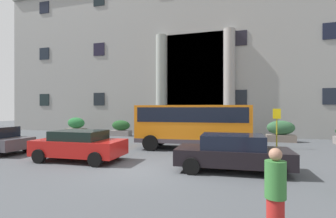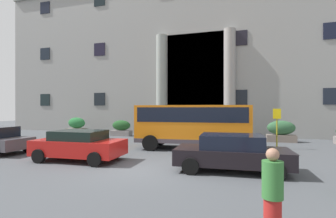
% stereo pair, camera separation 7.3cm
% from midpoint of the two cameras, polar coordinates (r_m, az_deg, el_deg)
% --- Properties ---
extents(ground_plane, '(80.00, 64.00, 0.12)m').
position_cam_midpoint_polar(ground_plane, '(10.23, -5.93, -13.83)').
color(ground_plane, '#474B4F').
extents(office_building_facade, '(42.46, 9.74, 15.18)m').
position_cam_midpoint_polar(office_building_facade, '(27.37, 9.02, 11.04)').
color(office_building_facade, gray).
rests_on(office_building_facade, ground_plane).
extents(orange_minibus, '(6.70, 2.99, 2.59)m').
position_cam_midpoint_polar(orange_minibus, '(14.94, 5.80, -3.12)').
color(orange_minibus, orange).
rests_on(orange_minibus, ground_plane).
extents(bus_stop_sign, '(0.44, 0.08, 2.39)m').
position_cam_midpoint_polar(bus_stop_sign, '(16.35, 23.56, -3.10)').
color(bus_stop_sign, '#9E9820').
rests_on(bus_stop_sign, ground_plane).
extents(hedge_planter_far_west, '(1.75, 0.79, 1.62)m').
position_cam_midpoint_polar(hedge_planter_far_west, '(20.40, 2.40, -4.44)').
color(hedge_planter_far_west, gray).
rests_on(hedge_planter_far_west, ground_plane).
extents(hedge_planter_entrance_left, '(1.98, 0.93, 1.53)m').
position_cam_midpoint_polar(hedge_planter_entrance_left, '(19.96, 24.35, -4.67)').
color(hedge_planter_entrance_left, '#70645B').
rests_on(hedge_planter_entrance_left, ground_plane).
extents(hedge_planter_far_east, '(1.79, 0.76, 1.37)m').
position_cam_midpoint_polar(hedge_planter_far_east, '(22.57, -10.45, -4.31)').
color(hedge_planter_far_east, slate).
rests_on(hedge_planter_far_east, ground_plane).
extents(hedge_planter_entrance_right, '(1.83, 0.83, 1.58)m').
position_cam_midpoint_polar(hedge_planter_entrance_right, '(24.63, -19.93, -3.71)').
color(hedge_planter_entrance_right, slate).
rests_on(hedge_planter_entrance_right, ground_plane).
extents(parked_sedan_second, '(4.37, 2.28, 1.40)m').
position_cam_midpoint_polar(parked_sedan_second, '(10.12, 14.43, -9.48)').
color(parked_sedan_second, black).
rests_on(parked_sedan_second, ground_plane).
extents(parked_estate_mid, '(4.14, 2.24, 1.39)m').
position_cam_midpoint_polar(parked_estate_mid, '(12.41, -19.35, -7.67)').
color(parked_estate_mid, red).
rests_on(parked_estate_mid, ground_plane).
extents(motorcycle_far_end, '(1.97, 0.59, 0.89)m').
position_cam_midpoint_polar(motorcycle_far_end, '(16.55, -24.25, -6.65)').
color(motorcycle_far_end, black).
rests_on(motorcycle_far_end, ground_plane).
extents(pedestrian_woman_with_bag, '(0.36, 0.36, 1.72)m').
position_cam_midpoint_polar(pedestrian_woman_with_bag, '(4.99, 23.01, -17.86)').
color(pedestrian_woman_with_bag, '#AA211E').
rests_on(pedestrian_woman_with_bag, ground_plane).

